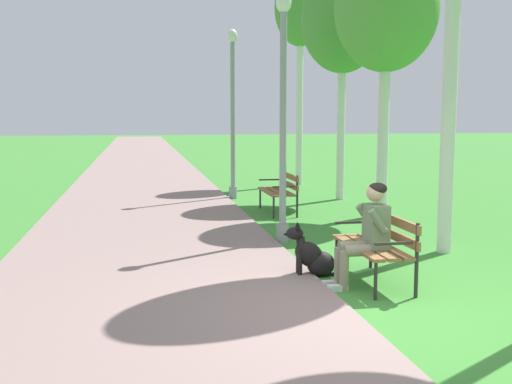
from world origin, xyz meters
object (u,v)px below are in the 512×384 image
dog_black (313,256)px  park_bench_mid (281,189)px  park_bench_near (378,241)px  lamp_post_near (283,115)px  birch_tree_fourth (343,21)px  birch_tree_third (386,10)px  person_seated_on_near_bench (367,231)px  lamp_post_mid (233,112)px  birch_tree_fifth (300,12)px

dog_black → park_bench_mid: bearing=81.5°
park_bench_near → lamp_post_near: (-0.58, 2.60, 1.52)m
lamp_post_near → birch_tree_fourth: size_ratio=0.71×
birch_tree_third → person_seated_on_near_bench: bearing=-114.0°
park_bench_near → lamp_post_mid: size_ratio=0.37×
birch_tree_third → park_bench_mid: bearing=159.5°
dog_black → birch_tree_fourth: birch_tree_fourth is taller
lamp_post_mid → birch_tree_fifth: birch_tree_fifth is taller
lamp_post_near → birch_tree_third: 4.00m
person_seated_on_near_bench → birch_tree_fourth: size_ratio=0.23×
birch_tree_fourth → lamp_post_near: bearing=-118.2°
person_seated_on_near_bench → dog_black: person_seated_on_near_bench is taller
lamp_post_near → birch_tree_fifth: birch_tree_fifth is taller
dog_black → birch_tree_fifth: 11.59m
lamp_post_mid → park_bench_near: bearing=-85.9°
lamp_post_mid → person_seated_on_near_bench: bearing=-87.5°
person_seated_on_near_bench → park_bench_near: bearing=38.7°
lamp_post_near → park_bench_near: bearing=-77.4°
park_bench_mid → lamp_post_mid: bearing=104.9°
birch_tree_third → birch_tree_fourth: 2.52m
dog_black → birch_tree_third: (2.72, 4.41, 3.84)m
lamp_post_mid → park_bench_mid: bearing=-75.1°
lamp_post_near → birch_tree_fourth: (2.55, 4.75, 2.21)m
birch_tree_fifth → park_bench_mid: bearing=-108.8°
park_bench_mid → birch_tree_fifth: (1.75, 5.14, 4.48)m
park_bench_near → lamp_post_near: lamp_post_near is taller
lamp_post_near → dog_black: bearing=-93.1°
park_bench_mid → birch_tree_third: 4.14m
lamp_post_mid → birch_tree_fifth: (2.38, 2.73, 2.88)m
park_bench_near → lamp_post_mid: (-0.57, 7.97, 1.60)m
park_bench_near → person_seated_on_near_bench: bearing=-141.3°
lamp_post_near → birch_tree_fourth: birch_tree_fourth is taller
park_bench_mid → birch_tree_third: size_ratio=0.28×
birch_tree_fourth → birch_tree_fifth: size_ratio=0.89×
dog_black → lamp_post_near: (0.12, 2.17, 1.77)m
park_bench_near → birch_tree_fifth: birch_tree_fifth is taller
person_seated_on_near_bench → lamp_post_near: (-0.38, 2.76, 1.35)m
birch_tree_fifth → birch_tree_third: bearing=-88.0°
lamp_post_near → birch_tree_fifth: 8.95m
park_bench_near → lamp_post_near: size_ratio=0.38×
person_seated_on_near_bench → dog_black: 0.88m
park_bench_mid → dog_black: 5.21m
park_bench_near → person_seated_on_near_bench: 0.31m
person_seated_on_near_bench → lamp_post_near: bearing=97.7°
park_bench_near → lamp_post_mid: lamp_post_mid is taller
park_bench_mid → lamp_post_mid: 2.96m
dog_black → birch_tree_fourth: 8.42m
person_seated_on_near_bench → birch_tree_third: (2.22, 5.00, 3.42)m
lamp_post_mid → birch_tree_third: size_ratio=0.76×
birch_tree_fifth → dog_black: bearing=-103.7°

